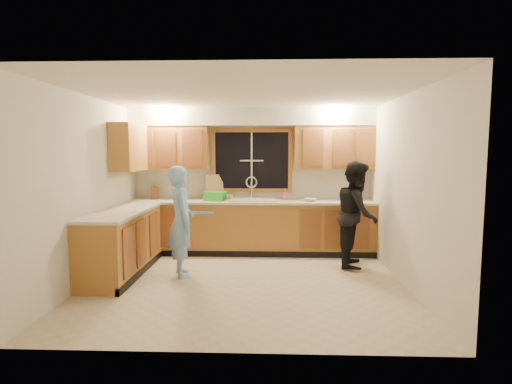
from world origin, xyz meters
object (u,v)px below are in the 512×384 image
woman (357,214)px  bowl (310,200)px  dishwasher (202,229)px  soap_bottle (285,194)px  dish_crate (216,196)px  stove (106,253)px  knife_block (154,193)px  man (181,221)px  sink (251,204)px

woman → bowl: woman is taller
dishwasher → soap_bottle: 1.57m
dish_crate → soap_bottle: 1.21m
woman → bowl: size_ratio=7.91×
stove → knife_block: 2.05m
man → dish_crate: (0.31, 1.29, 0.22)m
soap_bottle → bowl: size_ratio=0.96×
man → soap_bottle: (1.51, 1.47, 0.24)m
woman → knife_block: woman is taller
dishwasher → stove: (-0.95, -1.81, 0.04)m
sink → stove: sink is taller
dish_crate → soap_bottle: soap_bottle is taller
soap_bottle → dishwasher: bearing=-173.7°
dish_crate → bowl: size_ratio=1.64×
stove → soap_bottle: (2.39, 1.97, 0.57)m
man → bowl: man is taller
stove → dish_crate: (1.19, 1.79, 0.55)m
soap_bottle → bowl: soap_bottle is taller
stove → woman: bearing=17.4°
man → bowl: bearing=-79.2°
woman → sink: bearing=79.1°
sink → dish_crate: (-0.61, -0.03, 0.13)m
knife_block → dish_crate: 1.13m
stove → soap_bottle: 3.15m
bowl → dishwasher: bearing=178.0°
knife_block → sink: bearing=-8.3°
sink → man: bearing=-124.9°
man → knife_block: bearing=6.9°
man → soap_bottle: size_ratio=7.97×
sink → woman: size_ratio=0.53×
dishwasher → sink: bearing=1.0°
knife_block → bowl: knife_block is taller
sink → knife_block: sink is taller
stove → woman: size_ratio=0.56×
dishwasher → dish_crate: 0.64m
sink → woman: bearing=-23.9°
sink → stove: 2.60m
dish_crate → bowl: dish_crate is taller
dishwasher → stove: size_ratio=0.91×
stove → woman: (3.46, 1.09, 0.36)m
stove → man: man is taller
dish_crate → soap_bottle: size_ratio=1.71×
knife_block → soap_bottle: knife_block is taller
dishwasher → knife_block: (-0.87, 0.16, 0.62)m
dishwasher → stove: bearing=-117.7°
sink → soap_bottle: bearing=13.7°
sink → dishwasher: bearing=-179.0°
dishwasher → woman: woman is taller
sink → dish_crate: 0.62m
sink → knife_block: size_ratio=4.00×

